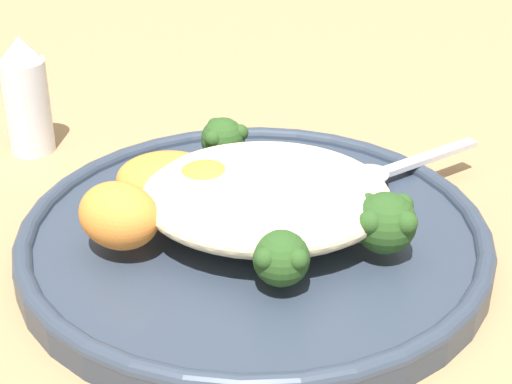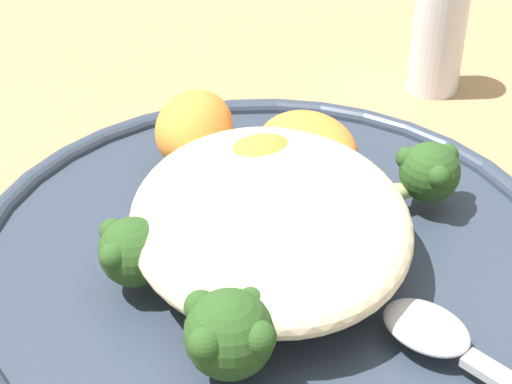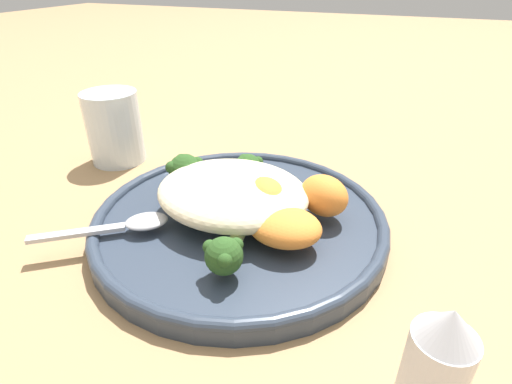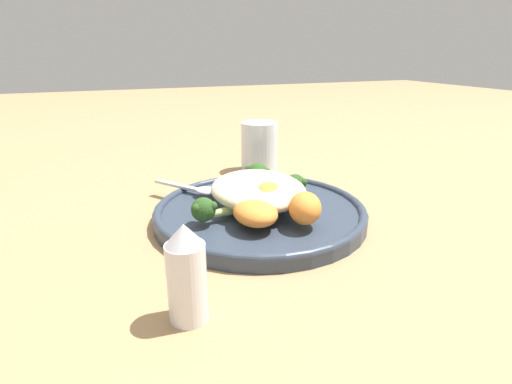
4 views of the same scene
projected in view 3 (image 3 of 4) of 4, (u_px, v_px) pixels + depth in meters
ground_plane at (240, 229)px, 0.40m from camera, size 4.00×4.00×0.00m
plate at (234, 221)px, 0.40m from camera, size 0.29×0.29×0.02m
quinoa_mound at (233, 192)px, 0.39m from camera, size 0.15×0.13×0.04m
broccoli_stalk_0 at (248, 179)px, 0.42m from camera, size 0.07×0.11×0.03m
broccoli_stalk_1 at (193, 175)px, 0.42m from camera, size 0.12×0.06×0.04m
broccoli_stalk_2 at (208, 209)px, 0.37m from camera, size 0.08×0.07×0.03m
broccoli_stalk_3 at (231, 244)px, 0.33m from camera, size 0.04×0.12×0.03m
sweet_potato_chunk_0 at (285, 227)px, 0.34m from camera, size 0.07×0.06×0.03m
sweet_potato_chunk_1 at (324, 195)px, 0.38m from camera, size 0.06×0.06×0.04m
sweet_potato_chunk_2 at (265, 198)px, 0.38m from camera, size 0.07×0.07×0.04m
spoon at (131, 224)px, 0.37m from camera, size 0.11×0.09×0.01m
water_glass at (114, 127)px, 0.52m from camera, size 0.07×0.07×0.09m
salt_shaker at (434, 373)px, 0.21m from camera, size 0.03×0.03×0.09m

